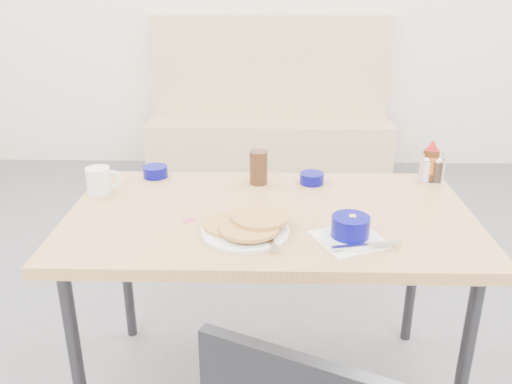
{
  "coord_description": "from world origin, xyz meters",
  "views": [
    {
      "loc": [
        -0.01,
        -1.46,
        1.53
      ],
      "look_at": [
        -0.05,
        0.29,
        0.82
      ],
      "focal_mm": 38.0,
      "sensor_mm": 36.0,
      "label": 1
    }
  ],
  "objects_px": {
    "creamer_bowl": "(155,172)",
    "amber_tumbler": "(259,167)",
    "grits_setting": "(350,230)",
    "dining_table": "(270,228)",
    "condiment_caddy": "(431,172)",
    "coffee_mug": "(100,180)",
    "butter_bowl": "(312,178)",
    "pancake_plate": "(246,227)",
    "syrup_bottle": "(431,162)",
    "booth_bench": "(269,129)"
  },
  "relations": [
    {
      "from": "dining_table",
      "to": "condiment_caddy",
      "type": "distance_m",
      "value": 0.72
    },
    {
      "from": "booth_bench",
      "to": "syrup_bottle",
      "type": "relative_size",
      "value": 11.5
    },
    {
      "from": "butter_bowl",
      "to": "pancake_plate",
      "type": "bearing_deg",
      "value": -118.43
    },
    {
      "from": "condiment_caddy",
      "to": "creamer_bowl",
      "type": "bearing_deg",
      "value": -171.39
    },
    {
      "from": "dining_table",
      "to": "creamer_bowl",
      "type": "relative_size",
      "value": 14.12
    },
    {
      "from": "booth_bench",
      "to": "coffee_mug",
      "type": "bearing_deg",
      "value": -104.99
    },
    {
      "from": "grits_setting",
      "to": "butter_bowl",
      "type": "distance_m",
      "value": 0.49
    },
    {
      "from": "coffee_mug",
      "to": "condiment_caddy",
      "type": "height_order",
      "value": "condiment_caddy"
    },
    {
      "from": "dining_table",
      "to": "coffee_mug",
      "type": "relative_size",
      "value": 10.76
    },
    {
      "from": "coffee_mug",
      "to": "dining_table",
      "type": "bearing_deg",
      "value": -14.15
    },
    {
      "from": "condiment_caddy",
      "to": "syrup_bottle",
      "type": "bearing_deg",
      "value": 100.0
    },
    {
      "from": "coffee_mug",
      "to": "creamer_bowl",
      "type": "relative_size",
      "value": 1.31
    },
    {
      "from": "dining_table",
      "to": "butter_bowl",
      "type": "distance_m",
      "value": 0.34
    },
    {
      "from": "coffee_mug",
      "to": "grits_setting",
      "type": "bearing_deg",
      "value": -22.46
    },
    {
      "from": "booth_bench",
      "to": "creamer_bowl",
      "type": "height_order",
      "value": "booth_bench"
    },
    {
      "from": "pancake_plate",
      "to": "grits_setting",
      "type": "relative_size",
      "value": 1.03
    },
    {
      "from": "syrup_bottle",
      "to": "booth_bench",
      "type": "bearing_deg",
      "value": 106.26
    },
    {
      "from": "booth_bench",
      "to": "creamer_bowl",
      "type": "relative_size",
      "value": 19.16
    },
    {
      "from": "creamer_bowl",
      "to": "butter_bowl",
      "type": "height_order",
      "value": "creamer_bowl"
    },
    {
      "from": "booth_bench",
      "to": "coffee_mug",
      "type": "height_order",
      "value": "booth_bench"
    },
    {
      "from": "butter_bowl",
      "to": "amber_tumbler",
      "type": "relative_size",
      "value": 0.72
    },
    {
      "from": "booth_bench",
      "to": "syrup_bottle",
      "type": "height_order",
      "value": "booth_bench"
    },
    {
      "from": "pancake_plate",
      "to": "amber_tumbler",
      "type": "distance_m",
      "value": 0.44
    },
    {
      "from": "pancake_plate",
      "to": "condiment_caddy",
      "type": "bearing_deg",
      "value": 33.65
    },
    {
      "from": "grits_setting",
      "to": "condiment_caddy",
      "type": "bearing_deg",
      "value": 53.0
    },
    {
      "from": "creamer_bowl",
      "to": "condiment_caddy",
      "type": "relative_size",
      "value": 0.84
    },
    {
      "from": "booth_bench",
      "to": "dining_table",
      "type": "height_order",
      "value": "booth_bench"
    },
    {
      "from": "grits_setting",
      "to": "coffee_mug",
      "type": "bearing_deg",
      "value": 157.54
    },
    {
      "from": "amber_tumbler",
      "to": "coffee_mug",
      "type": "bearing_deg",
      "value": -168.84
    },
    {
      "from": "pancake_plate",
      "to": "creamer_bowl",
      "type": "distance_m",
      "value": 0.64
    },
    {
      "from": "amber_tumbler",
      "to": "grits_setting",
      "type": "bearing_deg",
      "value": -58.69
    },
    {
      "from": "coffee_mug",
      "to": "condiment_caddy",
      "type": "xyz_separation_m",
      "value": [
        1.28,
        0.15,
        -0.01
      ]
    },
    {
      "from": "dining_table",
      "to": "butter_bowl",
      "type": "bearing_deg",
      "value": 59.49
    },
    {
      "from": "dining_table",
      "to": "coffee_mug",
      "type": "xyz_separation_m",
      "value": [
        -0.64,
        0.16,
        0.11
      ]
    },
    {
      "from": "butter_bowl",
      "to": "booth_bench",
      "type": "bearing_deg",
      "value": 94.2
    },
    {
      "from": "condiment_caddy",
      "to": "coffee_mug",
      "type": "bearing_deg",
      "value": -163.16
    },
    {
      "from": "dining_table",
      "to": "condiment_caddy",
      "type": "xyz_separation_m",
      "value": [
        0.64,
        0.31,
        0.1
      ]
    },
    {
      "from": "creamer_bowl",
      "to": "amber_tumbler",
      "type": "bearing_deg",
      "value": -8.53
    },
    {
      "from": "butter_bowl",
      "to": "amber_tumbler",
      "type": "bearing_deg",
      "value": -178.94
    },
    {
      "from": "creamer_bowl",
      "to": "syrup_bottle",
      "type": "height_order",
      "value": "syrup_bottle"
    },
    {
      "from": "creamer_bowl",
      "to": "condiment_caddy",
      "type": "xyz_separation_m",
      "value": [
        1.1,
        -0.03,
        0.02
      ]
    },
    {
      "from": "pancake_plate",
      "to": "syrup_bottle",
      "type": "relative_size",
      "value": 1.71
    },
    {
      "from": "pancake_plate",
      "to": "syrup_bottle",
      "type": "xyz_separation_m",
      "value": [
        0.71,
        0.5,
        0.05
      ]
    },
    {
      "from": "dining_table",
      "to": "coffee_mug",
      "type": "bearing_deg",
      "value": 165.85
    },
    {
      "from": "pancake_plate",
      "to": "creamer_bowl",
      "type": "height_order",
      "value": "pancake_plate"
    },
    {
      "from": "booth_bench",
      "to": "amber_tumbler",
      "type": "height_order",
      "value": "booth_bench"
    },
    {
      "from": "dining_table",
      "to": "butter_bowl",
      "type": "relative_size",
      "value": 14.77
    },
    {
      "from": "dining_table",
      "to": "butter_bowl",
      "type": "xyz_separation_m",
      "value": [
        0.17,
        0.28,
        0.08
      ]
    },
    {
      "from": "booth_bench",
      "to": "condiment_caddy",
      "type": "distance_m",
      "value": 2.35
    },
    {
      "from": "amber_tumbler",
      "to": "syrup_bottle",
      "type": "xyz_separation_m",
      "value": [
        0.68,
        0.06,
        0.01
      ]
    }
  ]
}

